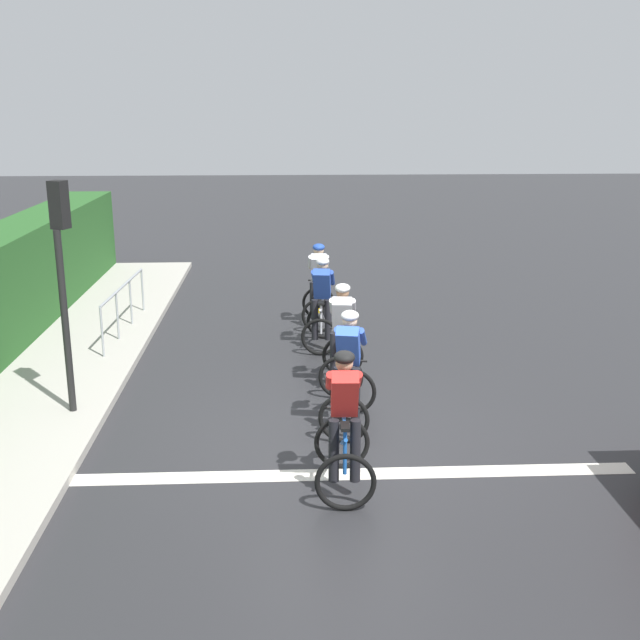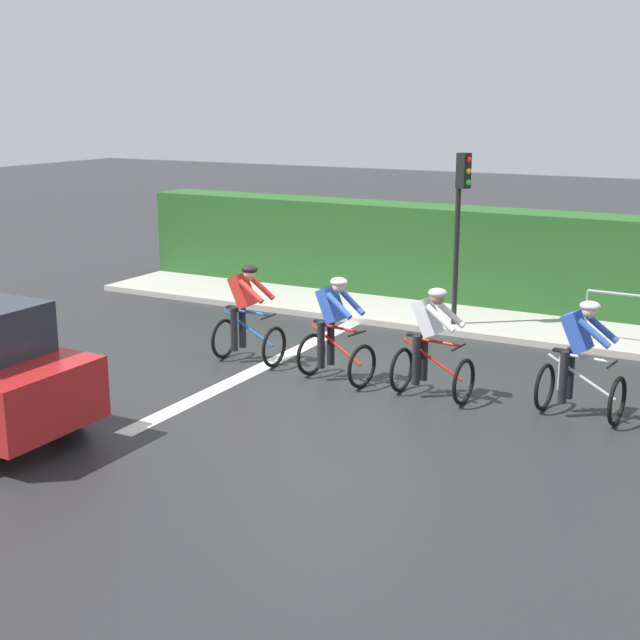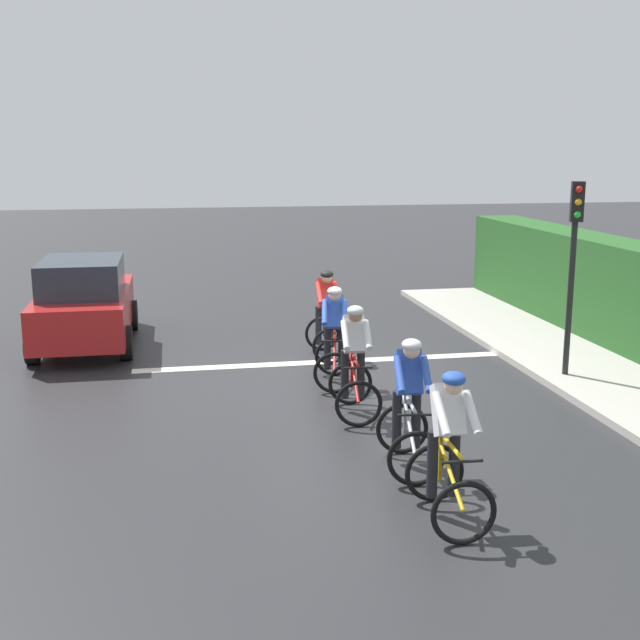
{
  "view_description": "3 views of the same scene",
  "coord_description": "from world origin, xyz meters",
  "px_view_note": "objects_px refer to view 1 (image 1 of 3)",
  "views": [
    {
      "loc": [
        -0.72,
        -9.53,
        4.31
      ],
      "look_at": [
        -0.2,
        1.51,
        1.22
      ],
      "focal_mm": 43.37,
      "sensor_mm": 36.0,
      "label": 1
    },
    {
      "loc": [
        11.77,
        6.39,
        4.27
      ],
      "look_at": [
        -0.0,
        -0.03,
        0.91
      ],
      "focal_mm": 49.42,
      "sensor_mm": 36.0,
      "label": 2
    },
    {
      "loc": [
        2.71,
        12.94,
        3.88
      ],
      "look_at": [
        0.32,
        -0.01,
        1.03
      ],
      "focal_mm": 45.1,
      "sensor_mm": 36.0,
      "label": 3
    }
  ],
  "objects_px": {
    "cyclist_lead": "(319,287)",
    "cyclist_fourth": "(348,374)",
    "cyclist_second": "(322,305)",
    "cyclist_trailing": "(344,426)",
    "traffic_light_near_crossing": "(63,264)",
    "pedestrian_railing_kerbside": "(124,298)",
    "cyclist_mid": "(342,339)"
  },
  "relations": [
    {
      "from": "cyclist_mid",
      "to": "pedestrian_railing_kerbside",
      "type": "xyz_separation_m",
      "value": [
        -3.93,
        2.93,
        -0.02
      ]
    },
    {
      "from": "cyclist_mid",
      "to": "cyclist_trailing",
      "type": "bearing_deg",
      "value": -93.88
    },
    {
      "from": "cyclist_second",
      "to": "cyclist_mid",
      "type": "distance_m",
      "value": 2.11
    },
    {
      "from": "cyclist_trailing",
      "to": "traffic_light_near_crossing",
      "type": "xyz_separation_m",
      "value": [
        -3.66,
        2.36,
        1.43
      ]
    },
    {
      "from": "cyclist_fourth",
      "to": "traffic_light_near_crossing",
      "type": "xyz_separation_m",
      "value": [
        -3.85,
        0.61,
        1.43
      ]
    },
    {
      "from": "cyclist_trailing",
      "to": "traffic_light_near_crossing",
      "type": "distance_m",
      "value": 4.58
    },
    {
      "from": "cyclist_lead",
      "to": "cyclist_mid",
      "type": "height_order",
      "value": "same"
    },
    {
      "from": "cyclist_trailing",
      "to": "traffic_light_near_crossing",
      "type": "height_order",
      "value": "traffic_light_near_crossing"
    },
    {
      "from": "cyclist_trailing",
      "to": "pedestrian_railing_kerbside",
      "type": "xyz_separation_m",
      "value": [
        -3.7,
        6.28,
        -0.02
      ]
    },
    {
      "from": "cyclist_second",
      "to": "cyclist_fourth",
      "type": "bearing_deg",
      "value": -87.36
    },
    {
      "from": "cyclist_mid",
      "to": "pedestrian_railing_kerbside",
      "type": "bearing_deg",
      "value": 143.34
    },
    {
      "from": "cyclist_lead",
      "to": "cyclist_fourth",
      "type": "relative_size",
      "value": 1.0
    },
    {
      "from": "cyclist_trailing",
      "to": "pedestrian_railing_kerbside",
      "type": "height_order",
      "value": "cyclist_trailing"
    },
    {
      "from": "cyclist_mid",
      "to": "traffic_light_near_crossing",
      "type": "xyz_separation_m",
      "value": [
        -3.88,
        -1.0,
        1.43
      ]
    },
    {
      "from": "traffic_light_near_crossing",
      "to": "cyclist_mid",
      "type": "bearing_deg",
      "value": 14.45
    },
    {
      "from": "cyclist_second",
      "to": "cyclist_trailing",
      "type": "bearing_deg",
      "value": -90.26
    },
    {
      "from": "cyclist_fourth",
      "to": "traffic_light_near_crossing",
      "type": "height_order",
      "value": "traffic_light_near_crossing"
    },
    {
      "from": "cyclist_trailing",
      "to": "pedestrian_railing_kerbside",
      "type": "distance_m",
      "value": 7.3
    },
    {
      "from": "cyclist_second",
      "to": "cyclist_trailing",
      "type": "distance_m",
      "value": 5.45
    },
    {
      "from": "cyclist_mid",
      "to": "traffic_light_near_crossing",
      "type": "distance_m",
      "value": 4.26
    },
    {
      "from": "cyclist_second",
      "to": "cyclist_fourth",
      "type": "xyz_separation_m",
      "value": [
        0.17,
        -3.7,
        0.0
      ]
    },
    {
      "from": "cyclist_lead",
      "to": "cyclist_second",
      "type": "height_order",
      "value": "same"
    },
    {
      "from": "traffic_light_near_crossing",
      "to": "pedestrian_railing_kerbside",
      "type": "relative_size",
      "value": 1.07
    },
    {
      "from": "cyclist_mid",
      "to": "traffic_light_near_crossing",
      "type": "height_order",
      "value": "traffic_light_near_crossing"
    },
    {
      "from": "cyclist_second",
      "to": "cyclist_trailing",
      "type": "height_order",
      "value": "same"
    },
    {
      "from": "cyclist_fourth",
      "to": "pedestrian_railing_kerbside",
      "type": "distance_m",
      "value": 5.98
    },
    {
      "from": "cyclist_lead",
      "to": "cyclist_fourth",
      "type": "xyz_separation_m",
      "value": [
        0.17,
        -5.14,
        0.0
      ]
    },
    {
      "from": "cyclist_trailing",
      "to": "pedestrian_railing_kerbside",
      "type": "bearing_deg",
      "value": 120.52
    },
    {
      "from": "pedestrian_railing_kerbside",
      "to": "cyclist_fourth",
      "type": "bearing_deg",
      "value": -49.29
    },
    {
      "from": "pedestrian_railing_kerbside",
      "to": "cyclist_lead",
      "type": "bearing_deg",
      "value": 9.28
    },
    {
      "from": "cyclist_second",
      "to": "cyclist_fourth",
      "type": "relative_size",
      "value": 1.0
    },
    {
      "from": "cyclist_fourth",
      "to": "pedestrian_railing_kerbside",
      "type": "relative_size",
      "value": 0.53
    }
  ]
}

